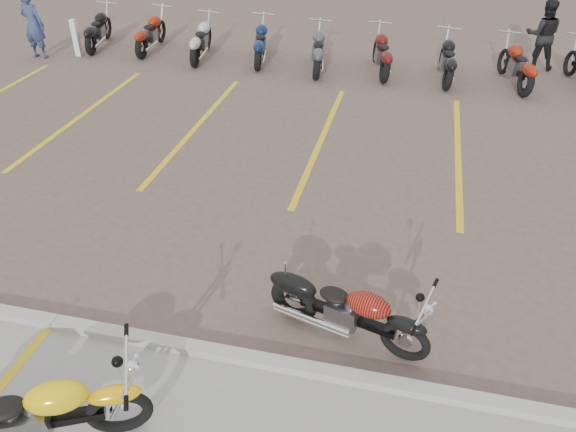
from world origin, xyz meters
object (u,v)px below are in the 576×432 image
Objects in this scene: flame_cruiser at (344,310)px; person_b at (543,35)px; person_a at (33,25)px; yellow_cruiser at (27,417)px; bollard at (76,38)px.

flame_cruiser is 1.13× the size of person_b.
flame_cruiser is 13.18m from person_a.
yellow_cruiser reaches higher than flame_cruiser.
person_b is 1.78× the size of bollard.
flame_cruiser is 1.11× the size of person_a.
bollard is at bearing 93.20° from yellow_cruiser.
person_b reaches higher than bollard.
yellow_cruiser is at bearing -61.06° from bollard.
person_a is (-7.20, 10.87, 0.44)m from yellow_cruiser.
person_b is (3.51, 10.93, 0.47)m from flame_cruiser.
person_b is at bearing -165.95° from person_a.
yellow_cruiser is 2.08× the size of bollard.
yellow_cruiser is at bearing -125.46° from flame_cruiser.
person_a is at bearing -158.55° from bollard.
bollard is at bearing 9.67° from person_b.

